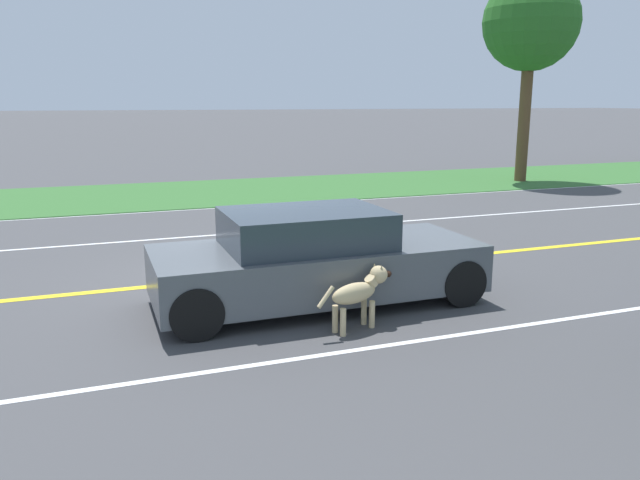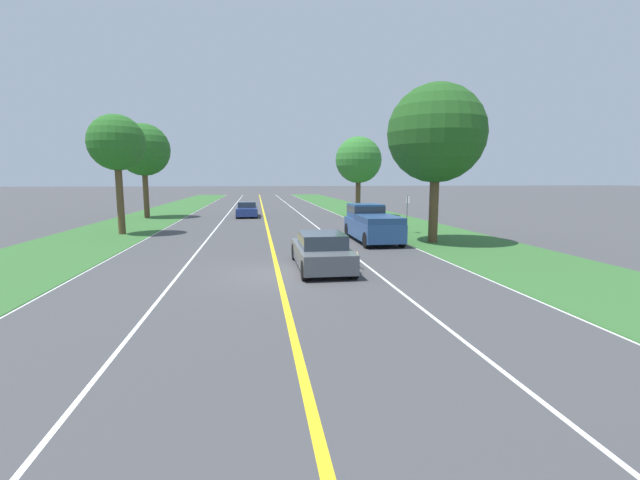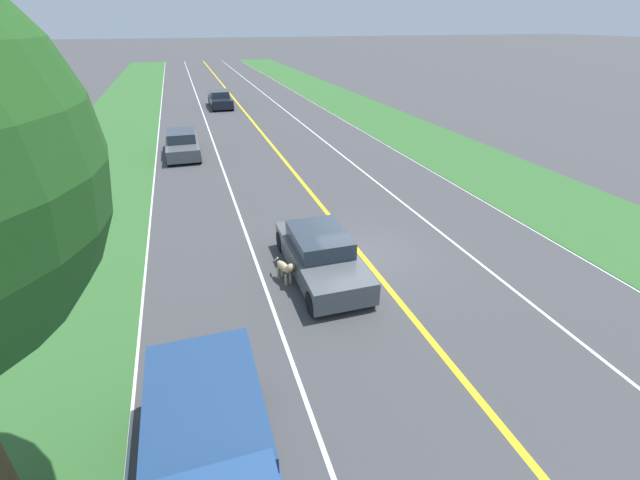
% 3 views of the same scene
% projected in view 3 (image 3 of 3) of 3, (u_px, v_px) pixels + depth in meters
% --- Properties ---
extents(ground_plane, '(400.00, 400.00, 0.00)m').
position_uv_depth(ground_plane, '(361.00, 254.00, 14.56)').
color(ground_plane, '#424244').
extents(centre_divider_line, '(0.18, 160.00, 0.01)m').
position_uv_depth(centre_divider_line, '(361.00, 254.00, 14.56)').
color(centre_divider_line, yellow).
rests_on(centre_divider_line, ground).
extents(lane_edge_line_right, '(0.14, 160.00, 0.01)m').
position_uv_depth(lane_edge_line_right, '(142.00, 289.00, 12.70)').
color(lane_edge_line_right, white).
rests_on(lane_edge_line_right, ground).
extents(lane_edge_line_left, '(0.14, 160.00, 0.01)m').
position_uv_depth(lane_edge_line_left, '(530.00, 228.00, 16.42)').
color(lane_edge_line_left, white).
rests_on(lane_edge_line_left, ground).
extents(lane_dash_same_dir, '(0.10, 160.00, 0.01)m').
position_uv_depth(lane_dash_same_dir, '(259.00, 270.00, 13.63)').
color(lane_dash_same_dir, white).
rests_on(lane_dash_same_dir, ground).
extents(lane_dash_oncoming, '(0.10, 160.00, 0.01)m').
position_uv_depth(lane_dash_oncoming, '(450.00, 240.00, 15.49)').
color(lane_dash_oncoming, white).
rests_on(lane_dash_oncoming, ground).
extents(grass_verge_right, '(6.00, 160.00, 0.03)m').
position_uv_depth(grass_verge_right, '(28.00, 306.00, 11.90)').
color(grass_verge_right, '#33662D').
rests_on(grass_verge_right, ground).
extents(grass_verge_left, '(6.00, 160.00, 0.03)m').
position_uv_depth(grass_verge_left, '(591.00, 218.00, 17.21)').
color(grass_verge_left, '#33662D').
rests_on(grass_verge_left, ground).
extents(ego_car, '(1.90, 4.66, 1.38)m').
position_uv_depth(ego_car, '(321.00, 255.00, 13.21)').
color(ego_car, '#51565B').
rests_on(ego_car, ground).
extents(dog, '(0.49, 1.19, 0.81)m').
position_uv_depth(dog, '(285.00, 268.00, 12.80)').
color(dog, '#D1B784').
rests_on(dog, ground).
extents(car_trailing_near, '(1.84, 4.75, 1.36)m').
position_uv_depth(car_trailing_near, '(182.00, 144.00, 25.00)').
color(car_trailing_near, '#51565B').
rests_on(car_trailing_near, ground).
extents(car_trailing_mid, '(1.86, 4.78, 1.42)m').
position_uv_depth(car_trailing_mid, '(220.00, 100.00, 38.69)').
color(car_trailing_mid, black).
rests_on(car_trailing_mid, ground).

